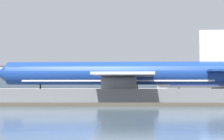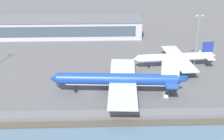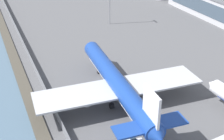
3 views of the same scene
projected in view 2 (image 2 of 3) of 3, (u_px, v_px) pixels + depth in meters
name	position (u px, v px, depth m)	size (l,w,h in m)	color
ground_plane	(90.00, 93.00, 113.73)	(500.00, 500.00, 0.00)	#565659
shoreline_seawall	(88.00, 124.00, 94.86)	(320.00, 3.00, 0.50)	#474238
perimeter_fence	(89.00, 113.00, 98.57)	(280.00, 0.10, 2.53)	slate
cargo_jet_blue	(119.00, 80.00, 111.89)	(48.51, 41.85, 13.69)	#193D93
passenger_jet_white	(176.00, 58.00, 135.03)	(36.98, 31.83, 10.84)	white
baggage_tug	(166.00, 95.00, 110.93)	(2.15, 3.44, 1.80)	white
ops_van	(185.00, 76.00, 123.98)	(4.61, 5.50, 2.48)	#19519E
terminal_building	(64.00, 27.00, 175.75)	(87.21, 20.33, 10.00)	#B2B2B7
apron_light_mast_apron_west	(197.00, 38.00, 131.82)	(3.20, 0.40, 23.06)	gray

